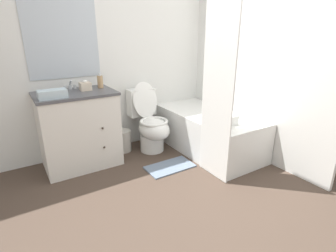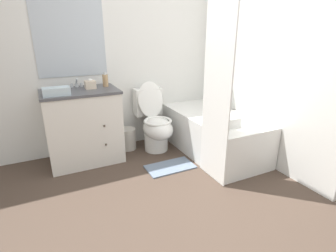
{
  "view_description": "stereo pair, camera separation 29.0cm",
  "coord_description": "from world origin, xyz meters",
  "px_view_note": "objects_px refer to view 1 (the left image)",
  "views": [
    {
      "loc": [
        -1.39,
        -1.54,
        1.52
      ],
      "look_at": [
        0.06,
        0.77,
        0.53
      ],
      "focal_mm": 28.0,
      "sensor_mm": 36.0,
      "label": 1
    },
    {
      "loc": [
        -1.14,
        -1.68,
        1.52
      ],
      "look_at": [
        0.06,
        0.77,
        0.53
      ],
      "focal_mm": 28.0,
      "sensor_mm": 36.0,
      "label": 2
    }
  ],
  "objects_px": {
    "tissue_box": "(85,86)",
    "bath_mat": "(170,167)",
    "bathtub": "(207,131)",
    "hand_towel_folded": "(52,94)",
    "vanity_cabinet": "(79,129)",
    "toilet": "(150,124)",
    "sink_faucet": "(70,86)",
    "wastebasket": "(123,141)",
    "bath_towel_folded": "(224,120)",
    "soap_dispenser": "(100,81)"
  },
  "relations": [
    {
      "from": "sink_faucet",
      "to": "bath_mat",
      "type": "distance_m",
      "value": 1.49
    },
    {
      "from": "hand_towel_folded",
      "to": "wastebasket",
      "type": "bearing_deg",
      "value": 17.13
    },
    {
      "from": "vanity_cabinet",
      "to": "toilet",
      "type": "height_order",
      "value": "toilet"
    },
    {
      "from": "tissue_box",
      "to": "soap_dispenser",
      "type": "xyz_separation_m",
      "value": [
        0.19,
        0.04,
        0.03
      ]
    },
    {
      "from": "vanity_cabinet",
      "to": "bath_towel_folded",
      "type": "distance_m",
      "value": 1.67
    },
    {
      "from": "wastebasket",
      "to": "bath_towel_folded",
      "type": "xyz_separation_m",
      "value": [
        0.83,
        -1.0,
        0.43
      ]
    },
    {
      "from": "vanity_cabinet",
      "to": "bathtub",
      "type": "height_order",
      "value": "vanity_cabinet"
    },
    {
      "from": "hand_towel_folded",
      "to": "bath_mat",
      "type": "height_order",
      "value": "hand_towel_folded"
    },
    {
      "from": "sink_faucet",
      "to": "tissue_box",
      "type": "bearing_deg",
      "value": -48.77
    },
    {
      "from": "bathtub",
      "to": "bath_towel_folded",
      "type": "bearing_deg",
      "value": -109.13
    },
    {
      "from": "hand_towel_folded",
      "to": "bath_towel_folded",
      "type": "relative_size",
      "value": 1.0
    },
    {
      "from": "toilet",
      "to": "wastebasket",
      "type": "bearing_deg",
      "value": 155.03
    },
    {
      "from": "wastebasket",
      "to": "soap_dispenser",
      "type": "height_order",
      "value": "soap_dispenser"
    },
    {
      "from": "soap_dispenser",
      "to": "bath_towel_folded",
      "type": "bearing_deg",
      "value": -42.83
    },
    {
      "from": "hand_towel_folded",
      "to": "sink_faucet",
      "type": "bearing_deg",
      "value": 54.7
    },
    {
      "from": "toilet",
      "to": "wastebasket",
      "type": "relative_size",
      "value": 3.1
    },
    {
      "from": "toilet",
      "to": "hand_towel_folded",
      "type": "bearing_deg",
      "value": -175.24
    },
    {
      "from": "toilet",
      "to": "bath_mat",
      "type": "height_order",
      "value": "toilet"
    },
    {
      "from": "vanity_cabinet",
      "to": "hand_towel_folded",
      "type": "distance_m",
      "value": 0.56
    },
    {
      "from": "bathtub",
      "to": "bath_mat",
      "type": "distance_m",
      "value": 0.77
    },
    {
      "from": "tissue_box",
      "to": "soap_dispenser",
      "type": "relative_size",
      "value": 0.68
    },
    {
      "from": "vanity_cabinet",
      "to": "bath_towel_folded",
      "type": "relative_size",
      "value": 3.24
    },
    {
      "from": "tissue_box",
      "to": "bathtub",
      "type": "bearing_deg",
      "value": -19.88
    },
    {
      "from": "bathtub",
      "to": "wastebasket",
      "type": "height_order",
      "value": "bathtub"
    },
    {
      "from": "tissue_box",
      "to": "hand_towel_folded",
      "type": "height_order",
      "value": "tissue_box"
    },
    {
      "from": "bathtub",
      "to": "hand_towel_folded",
      "type": "height_order",
      "value": "hand_towel_folded"
    },
    {
      "from": "sink_faucet",
      "to": "bath_mat",
      "type": "bearing_deg",
      "value": -44.56
    },
    {
      "from": "sink_faucet",
      "to": "soap_dispenser",
      "type": "relative_size",
      "value": 0.81
    },
    {
      "from": "tissue_box",
      "to": "hand_towel_folded",
      "type": "xyz_separation_m",
      "value": [
        -0.38,
        -0.2,
        -0.01
      ]
    },
    {
      "from": "tissue_box",
      "to": "bath_towel_folded",
      "type": "bearing_deg",
      "value": -36.96
    },
    {
      "from": "toilet",
      "to": "bath_mat",
      "type": "distance_m",
      "value": 0.68
    },
    {
      "from": "tissue_box",
      "to": "bath_towel_folded",
      "type": "relative_size",
      "value": 0.44
    },
    {
      "from": "wastebasket",
      "to": "tissue_box",
      "type": "distance_m",
      "value": 0.9
    },
    {
      "from": "vanity_cabinet",
      "to": "tissue_box",
      "type": "distance_m",
      "value": 0.5
    },
    {
      "from": "wastebasket",
      "to": "vanity_cabinet",
      "type": "bearing_deg",
      "value": -171.67
    },
    {
      "from": "tissue_box",
      "to": "bath_mat",
      "type": "height_order",
      "value": "tissue_box"
    },
    {
      "from": "wastebasket",
      "to": "tissue_box",
      "type": "height_order",
      "value": "tissue_box"
    },
    {
      "from": "soap_dispenser",
      "to": "toilet",
      "type": "bearing_deg",
      "value": -14.56
    },
    {
      "from": "bathtub",
      "to": "bath_towel_folded",
      "type": "xyz_separation_m",
      "value": [
        -0.15,
        -0.44,
        0.31
      ]
    },
    {
      "from": "tissue_box",
      "to": "bath_mat",
      "type": "xyz_separation_m",
      "value": [
        0.71,
        -0.68,
        -0.92
      ]
    },
    {
      "from": "sink_faucet",
      "to": "toilet",
      "type": "bearing_deg",
      "value": -16.02
    },
    {
      "from": "bathtub",
      "to": "hand_towel_folded",
      "type": "distance_m",
      "value": 1.94
    },
    {
      "from": "wastebasket",
      "to": "soap_dispenser",
      "type": "distance_m",
      "value": 0.85
    },
    {
      "from": "toilet",
      "to": "hand_towel_folded",
      "type": "xyz_separation_m",
      "value": [
        -1.15,
        -0.1,
        0.56
      ]
    },
    {
      "from": "soap_dispenser",
      "to": "bath_mat",
      "type": "bearing_deg",
      "value": -54.24
    },
    {
      "from": "bathtub",
      "to": "wastebasket",
      "type": "relative_size",
      "value": 5.26
    },
    {
      "from": "hand_towel_folded",
      "to": "bath_towel_folded",
      "type": "height_order",
      "value": "hand_towel_folded"
    },
    {
      "from": "wastebasket",
      "to": "bath_mat",
      "type": "relative_size",
      "value": 0.51
    },
    {
      "from": "vanity_cabinet",
      "to": "bath_towel_folded",
      "type": "height_order",
      "value": "vanity_cabinet"
    },
    {
      "from": "sink_faucet",
      "to": "bath_mat",
      "type": "relative_size",
      "value": 0.25
    }
  ]
}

